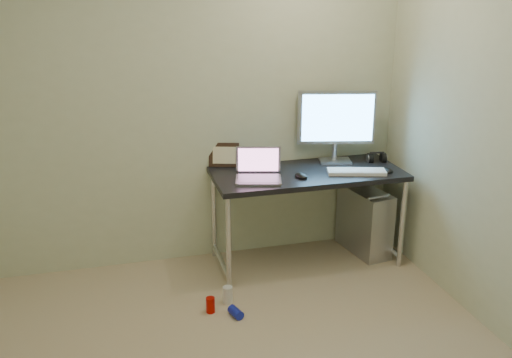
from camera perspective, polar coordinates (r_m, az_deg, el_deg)
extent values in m
cube|color=beige|center=(4.29, -7.98, 7.36)|extent=(3.50, 0.02, 2.50)
cube|color=black|center=(4.34, 5.18, 0.50)|extent=(1.44, 0.63, 0.04)
cylinder|color=silver|center=(4.06, -2.76, -6.51)|extent=(0.04, 0.04, 0.71)
cylinder|color=silver|center=(4.55, -4.25, -3.62)|extent=(0.04, 0.04, 0.71)
cylinder|color=silver|center=(4.52, 14.41, -4.39)|extent=(0.04, 0.04, 0.71)
cylinder|color=silver|center=(4.97, 11.37, -2.00)|extent=(0.04, 0.04, 0.71)
cylinder|color=silver|center=(4.42, -3.47, -8.24)|extent=(0.04, 0.55, 0.04)
cylinder|color=silver|center=(4.85, 12.58, -6.15)|extent=(0.04, 0.55, 0.04)
cube|color=#A8A7AB|center=(4.75, 10.78, -4.12)|extent=(0.30, 0.54, 0.53)
cylinder|color=#B4B4BB|center=(4.47, 12.16, -1.76)|extent=(0.19, 0.06, 0.03)
cylinder|color=#B4B4BB|center=(4.83, 9.92, -0.05)|extent=(0.19, 0.06, 0.03)
cylinder|color=black|center=(4.86, 9.27, -1.78)|extent=(0.01, 0.16, 0.69)
cylinder|color=black|center=(4.88, 10.32, -1.98)|extent=(0.02, 0.11, 0.71)
cylinder|color=#B40C04|center=(3.93, -4.58, -12.45)|extent=(0.08, 0.08, 0.11)
cylinder|color=silver|center=(4.02, -2.85, -11.50)|extent=(0.08, 0.08, 0.12)
cylinder|color=#1622B2|center=(3.89, -2.04, -13.19)|extent=(0.09, 0.13, 0.06)
cube|color=#B4B4BB|center=(4.11, 0.24, -0.09)|extent=(0.38, 0.31, 0.02)
cube|color=gray|center=(4.11, 0.24, 0.05)|extent=(0.33, 0.26, 0.00)
cube|color=#9A99A1|center=(4.20, 0.23, 1.95)|extent=(0.33, 0.13, 0.21)
cube|color=#8B5278|center=(4.19, 0.26, 1.92)|extent=(0.29, 0.11, 0.18)
cube|color=#B4B4BB|center=(4.59, 7.91, 1.80)|extent=(0.28, 0.23, 0.02)
cylinder|color=#B4B4BB|center=(4.59, 7.85, 2.78)|extent=(0.04, 0.04, 0.13)
cube|color=#B4B4BB|center=(4.51, 8.06, 6.12)|extent=(0.60, 0.18, 0.42)
cube|color=#5CB1FD|center=(4.49, 8.18, 6.05)|extent=(0.54, 0.13, 0.37)
cube|color=white|center=(4.34, 10.02, 0.73)|extent=(0.45, 0.25, 0.03)
ellipsoid|color=black|center=(4.42, 13.04, 0.95)|extent=(0.07, 0.12, 0.04)
ellipsoid|color=black|center=(4.19, 4.54, 0.43)|extent=(0.10, 0.14, 0.04)
cylinder|color=black|center=(4.64, 11.37, 1.98)|extent=(0.05, 0.09, 0.09)
cylinder|color=black|center=(4.69, 12.55, 2.07)|extent=(0.05, 0.09, 0.09)
cube|color=black|center=(4.65, 12.00, 2.59)|extent=(0.12, 0.03, 0.01)
cube|color=black|center=(4.42, -3.23, 2.43)|extent=(0.24, 0.13, 0.19)
cylinder|color=silver|center=(4.47, -0.36, 1.94)|extent=(0.01, 0.01, 0.08)
cylinder|color=white|center=(4.46, -0.36, 2.54)|extent=(0.04, 0.03, 0.04)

